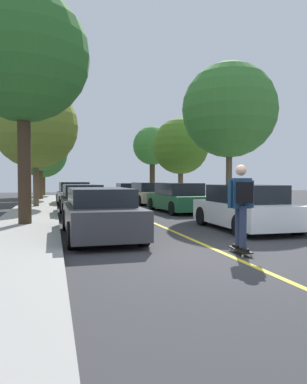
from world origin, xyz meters
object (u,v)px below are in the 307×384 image
parked_car_left_far (74,194)px  skateboard (240,250)px  parked_car_right_far (148,194)px  street_tree_left_farthest (43,153)px  parked_car_left_nearest (100,213)px  street_tree_right_near (181,146)px  parked_car_right_farthest (129,191)px  street_tree_right_far (152,146)px  parked_car_right_nearest (245,208)px  fire_hydrant (228,205)px  parked_car_right_near (178,198)px  street_tree_left_far (40,141)px  street_tree_left_near (35,126)px  street_tree_right_nearest (229,110)px  parked_car_left_near (82,200)px  street_tree_left_nearest (23,56)px  skateboarder (241,201)px

parked_car_left_far → skateboard: 16.68m
parked_car_right_far → street_tree_left_farthest: size_ratio=0.76×
parked_car_left_nearest → parked_car_right_far: bearing=70.3°
street_tree_right_near → parked_car_right_far: bearing=173.9°
parked_car_right_farthest → street_tree_right_far: street_tree_right_far is taller
street_tree_right_far → parked_car_right_nearest: bearing=-96.2°
fire_hydrant → parked_car_right_near: bearing=123.5°
parked_car_left_far → street_tree_left_far: 6.79m
street_tree_left_farthest → street_tree_right_near: size_ratio=1.11×
parked_car_right_farthest → street_tree_left_farthest: bearing=138.9°
parked_car_right_near → parked_car_right_farthest: size_ratio=1.11×
parked_car_right_nearest → fire_hydrant: size_ratio=5.93×
parked_car_right_near → skateboard: size_ratio=5.41×
parked_car_left_nearest → street_tree_left_near: street_tree_left_near is taller
fire_hydrant → skateboard: size_ratio=0.82×
street_tree_right_nearest → skateboard: bearing=-114.9°
parked_car_left_near → street_tree_left_near: street_tree_left_near is taller
parked_car_right_far → parked_car_left_far: bearing=174.3°
parked_car_left_near → parked_car_right_far: (4.60, 6.45, 0.00)m
parked_car_right_nearest → street_tree_left_near: size_ratio=0.63×
parked_car_right_nearest → parked_car_right_near: parked_car_right_nearest is taller
street_tree_left_nearest → fire_hydrant: size_ratio=10.86×
street_tree_left_near → fire_hydrant: bearing=-37.4°
fire_hydrant → parked_car_left_far: bearing=124.9°
street_tree_left_farthest → parked_car_left_far: bearing=-79.7°
street_tree_right_far → street_tree_left_near: bearing=-134.7°
street_tree_right_nearest → street_tree_left_far: bearing=124.6°
parked_car_right_far → street_tree_right_near: size_ratio=0.84×
parked_car_left_nearest → street_tree_right_near: 14.66m
street_tree_left_farthest → fire_hydrant: 22.32m
fire_hydrant → parked_car_right_nearest: bearing=-109.3°
parked_car_right_near → parked_car_right_farthest: parked_car_right_near is taller
street_tree_right_far → parked_car_right_near: bearing=-99.3°
parked_car_right_near → street_tree_left_farthest: bearing=110.3°
street_tree_right_nearest → parked_car_left_nearest: bearing=-139.5°
street_tree_right_nearest → street_tree_left_farthest: bearing=114.7°
street_tree_right_far → skateboarder: 23.56m
parked_car_left_far → street_tree_right_near: (6.73, -0.69, 3.03)m
street_tree_left_near → skateboarder: (4.74, -14.03, -3.33)m
parked_car_right_nearest → street_tree_left_far: size_ratio=0.64×
parked_car_right_farthest → street_tree_left_nearest: street_tree_left_nearest is taller
parked_car_left_far → street_tree_right_nearest: 10.95m
parked_car_right_far → street_tree_right_nearest: size_ratio=0.66×
parked_car_right_farthest → street_tree_right_nearest: bearing=-81.0°
street_tree_left_nearest → street_tree_left_near: bearing=90.0°
parked_car_left_nearest → skateboarder: 4.12m
parked_car_right_far → street_tree_left_far: street_tree_left_far is taller
parked_car_left_nearest → street_tree_left_far: street_tree_left_far is taller
parked_car_right_near → street_tree_right_near: (2.13, 5.80, 3.03)m
parked_car_left_nearest → parked_car_right_far: parked_car_right_far is taller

